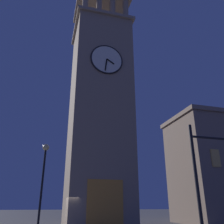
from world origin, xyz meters
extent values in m
cube|color=gray|center=(-3.52, -2.25, 11.30)|extent=(6.25, 6.33, 22.59)
cube|color=gray|center=(-3.52, -2.25, 22.79)|extent=(6.85, 6.93, 0.40)
cylinder|color=gray|center=(-6.04, 0.31, 24.69)|extent=(0.70, 0.70, 3.40)
cylinder|color=gray|center=(-4.36, 0.31, 24.69)|extent=(0.70, 0.70, 3.40)
cylinder|color=gray|center=(-2.68, 0.31, 24.69)|extent=(0.70, 0.70, 3.40)
cylinder|color=gray|center=(-1.00, 0.31, 24.69)|extent=(0.70, 0.70, 3.40)
cylinder|color=gray|center=(-6.04, -4.81, 24.69)|extent=(0.70, 0.70, 3.40)
cylinder|color=gray|center=(-4.36, -4.81, 24.69)|extent=(0.70, 0.70, 3.40)
cylinder|color=gray|center=(-2.68, -4.81, 24.69)|extent=(0.70, 0.70, 3.40)
cylinder|color=gray|center=(-1.00, -4.81, 24.69)|extent=(0.70, 0.70, 3.40)
cube|color=gray|center=(-3.52, -2.25, 26.59)|extent=(6.85, 6.93, 0.40)
cylinder|color=black|center=(-3.52, -2.25, 27.89)|extent=(0.12, 0.12, 2.19)
cylinder|color=silver|center=(-3.52, 0.97, 16.46)|extent=(3.41, 0.12, 3.41)
torus|color=black|center=(-3.52, 0.99, 16.46)|extent=(3.57, 0.16, 3.57)
cube|color=black|center=(-3.91, 1.07, 16.20)|extent=(0.85, 0.06, 0.61)
cube|color=black|center=(-3.44, 1.07, 15.74)|extent=(0.29, 0.06, 1.45)
cube|color=orange|center=(-3.52, 0.86, 2.00)|extent=(3.20, 0.24, 4.00)
cube|color=#E0B259|center=(-15.08, 1.23, 6.40)|extent=(1.00, 0.12, 1.80)
cylinder|color=black|center=(-5.29, 11.91, 2.86)|extent=(0.16, 0.16, 5.71)
cylinder|color=black|center=(-6.67, 11.91, 5.11)|extent=(2.76, 0.12, 0.12)
cylinder|color=black|center=(1.79, 5.48, 2.67)|extent=(0.14, 0.14, 5.33)
sphere|color=#F9DB8C|center=(1.79, 5.48, 5.55)|extent=(0.44, 0.44, 0.44)
camera|label=1|loc=(1.62, 22.12, 1.86)|focal=38.28mm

